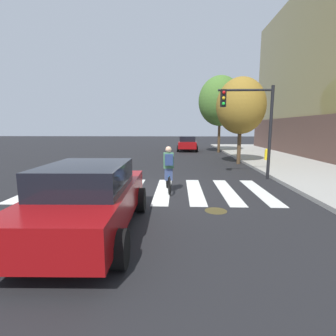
{
  "coord_description": "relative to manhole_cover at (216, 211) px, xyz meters",
  "views": [
    {
      "loc": [
        1.16,
        -9.35,
        2.36
      ],
      "look_at": [
        0.78,
        0.09,
        0.85
      ],
      "focal_mm": 27.18,
      "sensor_mm": 36.0,
      "label": 1
    }
  ],
  "objects": [
    {
      "name": "street_tree_mid",
      "position": [
        2.78,
        17.48,
        4.8
      ],
      "size": [
        3.99,
        3.99,
        7.1
      ],
      "color": "#4C3823",
      "rests_on": "ground"
    },
    {
      "name": "traffic_light_near",
      "position": [
        2.23,
        4.72,
        2.86
      ],
      "size": [
        2.47,
        0.28,
        4.2
      ],
      "color": "black",
      "rests_on": "ground"
    },
    {
      "name": "ground_plane",
      "position": [
        -2.25,
        2.3,
        -0.0
      ],
      "size": [
        120.0,
        120.0,
        0.0
      ],
      "primitive_type": "plane",
      "color": "black"
    },
    {
      "name": "manhole_cover",
      "position": [
        0.0,
        0.0,
        0.0
      ],
      "size": [
        0.64,
        0.64,
        0.01
      ],
      "primitive_type": "cylinder",
      "color": "#473D1E",
      "rests_on": "ground"
    },
    {
      "name": "cyclist",
      "position": [
        -1.45,
        2.13,
        0.84
      ],
      "size": [
        0.39,
        1.7,
        1.69
      ],
      "color": "black",
      "rests_on": "ground"
    },
    {
      "name": "sedan_mid",
      "position": [
        -0.14,
        19.13,
        0.77
      ],
      "size": [
        2.18,
        4.39,
        1.49
      ],
      "color": "maroon",
      "rests_on": "ground"
    },
    {
      "name": "sedan_near",
      "position": [
        -3.06,
        -1.66,
        0.82
      ],
      "size": [
        2.27,
        4.65,
        1.59
      ],
      "color": "maroon",
      "rests_on": "ground"
    },
    {
      "name": "crosswalk_stripes",
      "position": [
        -2.25,
        2.3,
        0.0
      ],
      "size": [
        8.95,
        3.92,
        0.01
      ],
      "color": "silver",
      "rests_on": "ground"
    },
    {
      "name": "fire_hydrant",
      "position": [
        5.0,
        10.7,
        0.53
      ],
      "size": [
        0.33,
        0.22,
        0.78
      ],
      "color": "gold",
      "rests_on": "sidewalk"
    },
    {
      "name": "street_tree_near",
      "position": [
        2.86,
        9.67,
        3.71
      ],
      "size": [
        3.09,
        3.09,
        5.5
      ],
      "color": "#4C3823",
      "rests_on": "ground"
    }
  ]
}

